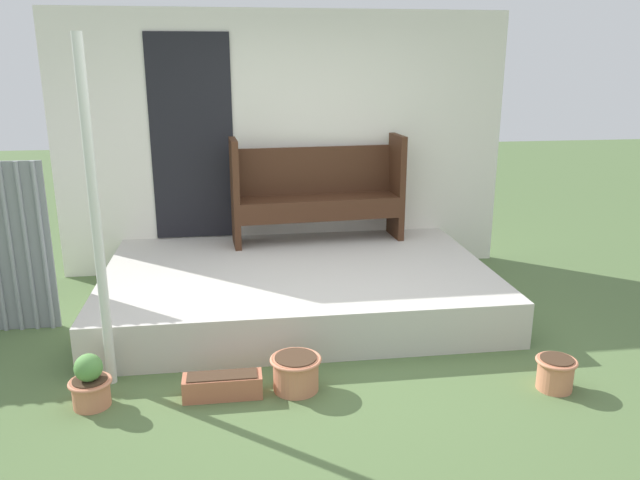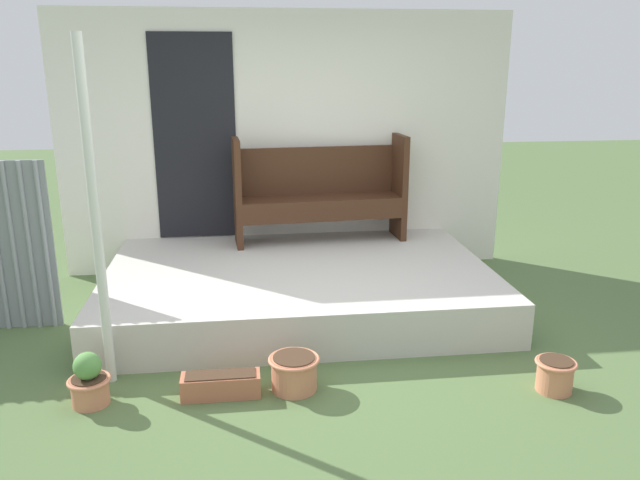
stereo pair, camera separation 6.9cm
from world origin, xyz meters
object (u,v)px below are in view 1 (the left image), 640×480
Objects in this scene: bench at (317,188)px; flower_pot_left at (90,384)px; flower_pot_right at (555,372)px; flower_pot_middle at (296,372)px; planter_box_rect at (223,386)px; support_post at (96,220)px.

bench reaches higher than flower_pot_left.
flower_pot_right is at bearing -67.45° from bench.
flower_pot_middle is (-0.46, -2.30, -0.77)m from bench.
bench is 2.64m from planter_box_rect.
bench is at bearing 52.75° from flower_pot_left.
support_post is at bearing 158.24° from planter_box_rect.
flower_pot_left is (-1.77, -2.32, -0.74)m from bench.
flower_pot_left is at bearing -103.38° from support_post.
flower_pot_middle is 0.67× the size of planter_box_rect.
support_post is at bearing 170.28° from flower_pot_right.
planter_box_rect is at bearing -0.20° from flower_pot_left.
bench is at bearing 116.46° from flower_pot_right.
bench is 2.46m from flower_pot_middle.
flower_pot_left is 1.31× the size of flower_pot_right.
flower_pot_left reaches higher than flower_pot_middle.
planter_box_rect is (-0.94, -2.32, -0.82)m from bench.
flower_pot_left is at bearing 176.07° from flower_pot_right.
flower_pot_middle is (1.31, 0.03, -0.03)m from flower_pot_left.
flower_pot_right is at bearing -3.93° from flower_pot_left.
bench is 6.27× the size of flower_pot_right.
flower_pot_left is 1.31m from flower_pot_middle.
flower_pot_right reaches higher than planter_box_rect.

